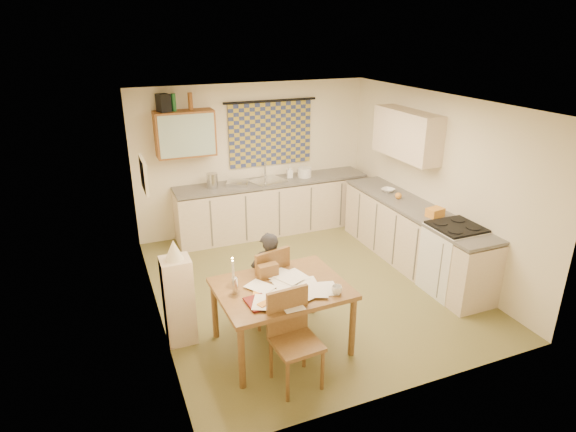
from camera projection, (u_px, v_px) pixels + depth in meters
name	position (u px, v px, depth m)	size (l,w,h in m)	color
floor	(307.00, 285.00, 6.66)	(4.00, 4.50, 0.02)	brown
ceiling	(310.00, 101.00, 5.73)	(4.00, 4.50, 0.02)	white
wall_back	(253.00, 158.00, 8.14)	(4.00, 0.02, 2.50)	beige
wall_front	(415.00, 279.00, 4.25)	(4.00, 0.02, 2.50)	beige
wall_left	(149.00, 222.00, 5.49)	(0.02, 4.50, 2.50)	beige
wall_right	(436.00, 182.00, 6.91)	(0.02, 4.50, 2.50)	beige
window_blind	(271.00, 134.00, 8.07)	(1.45, 0.03, 1.05)	navy
curtain_rod	(271.00, 101.00, 7.85)	(0.04, 0.04, 1.60)	black
wall_cabinet	(185.00, 134.00, 7.38)	(0.90, 0.34, 0.70)	brown
wall_cabinet_glass	(187.00, 136.00, 7.24)	(0.84, 0.02, 0.64)	#99B2A5
upper_cabinet_right	(407.00, 134.00, 7.09)	(0.34, 1.30, 0.70)	beige
framed_print	(144.00, 175.00, 5.68)	(0.04, 0.50, 0.40)	beige
print_canvas	(146.00, 175.00, 5.69)	(0.01, 0.42, 0.32)	beige
counter_back	(273.00, 207.00, 8.25)	(3.30, 0.62, 0.92)	beige
counter_right	(412.00, 236.00, 7.11)	(0.62, 2.95, 0.92)	beige
stove	(452.00, 259.00, 6.34)	(0.62, 0.62, 0.96)	white
sink	(268.00, 183.00, 8.06)	(0.55, 0.45, 0.10)	silver
tap	(265.00, 170.00, 8.16)	(0.03, 0.03, 0.28)	silver
dish_rack	(238.00, 183.00, 7.85)	(0.35, 0.30, 0.06)	silver
kettle	(212.00, 181.00, 7.67)	(0.18, 0.18, 0.24)	silver
mixing_bowl	(304.00, 172.00, 8.25)	(0.24, 0.24, 0.16)	white
soap_bottle	(290.00, 172.00, 8.20)	(0.11, 0.11, 0.21)	white
bowl	(388.00, 190.00, 7.53)	(0.26, 0.26, 0.05)	white
orange_bag	(435.00, 212.00, 6.53)	(0.22, 0.16, 0.12)	orange
fruit_orange	(398.00, 196.00, 7.20)	(0.10, 0.10, 0.10)	orange
speaker	(163.00, 103.00, 7.11)	(0.16, 0.20, 0.26)	black
bottle_green	(174.00, 102.00, 7.16)	(0.07, 0.07, 0.26)	#195926
bottle_brown	(190.00, 101.00, 7.25)	(0.07, 0.07, 0.26)	brown
dining_table	(282.00, 316.00, 5.27)	(1.41, 1.09, 0.75)	brown
chair_far	(265.00, 297.00, 5.78)	(0.54, 0.54, 0.99)	brown
chair_near	(295.00, 357.00, 4.74)	(0.47, 0.47, 0.97)	brown
person	(269.00, 278.00, 5.67)	(0.44, 0.31, 1.15)	black
shelf_stand	(179.00, 301.00, 5.31)	(0.32, 0.30, 1.03)	beige
lampshade	(174.00, 250.00, 5.08)	(0.20, 0.20, 0.22)	beige
letter_rack	(268.00, 271.00, 5.28)	(0.22, 0.10, 0.16)	brown
mug	(337.00, 290.00, 4.98)	(0.14, 0.14, 0.09)	white
magazine	(248.00, 306.00, 4.75)	(0.24, 0.31, 0.03)	maroon
book	(252.00, 298.00, 4.89)	(0.28, 0.32, 0.02)	orange
orange_box	(264.00, 305.00, 4.75)	(0.12, 0.08, 0.04)	orange
eyeglasses	(305.00, 297.00, 4.92)	(0.13, 0.04, 0.02)	black
candle_holder	(235.00, 286.00, 4.97)	(0.06, 0.06, 0.18)	silver
candle	(233.00, 271.00, 4.85)	(0.02, 0.02, 0.22)	white
candle_flame	(232.00, 258.00, 4.84)	(0.02, 0.02, 0.02)	#FFCC66
papers	(291.00, 286.00, 5.10)	(1.02, 0.95, 0.03)	white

